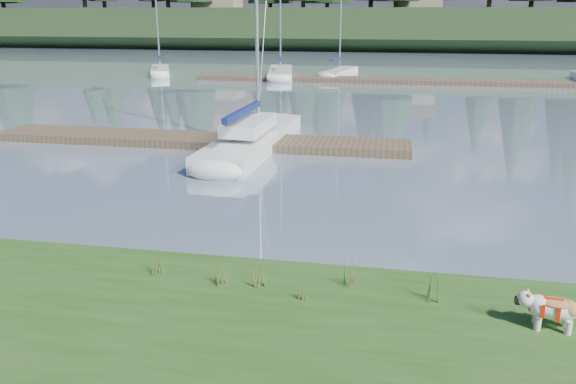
# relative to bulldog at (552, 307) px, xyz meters

# --- Properties ---
(ground) EXTENTS (200.00, 200.00, 0.00)m
(ground) POSITION_rel_bulldog_xyz_m (-5.71, 33.10, -0.69)
(ground) COLOR #7B8DA1
(ground) RESTS_ON ground
(ridge) EXTENTS (200.00, 20.00, 5.00)m
(ridge) POSITION_rel_bulldog_xyz_m (-5.71, 76.10, 1.81)
(ridge) COLOR black
(ridge) RESTS_ON ground
(bulldog) EXTENTS (0.92, 0.44, 0.55)m
(bulldog) POSITION_rel_bulldog_xyz_m (0.00, 0.00, 0.00)
(bulldog) COLOR silver
(bulldog) RESTS_ON bank
(sailboat_main) EXTENTS (2.25, 9.32, 13.26)m
(sailboat_main) POSITION_rel_bulldog_xyz_m (-7.44, 12.52, -0.27)
(sailboat_main) COLOR silver
(sailboat_main) RESTS_ON ground
(dock_near) EXTENTS (16.00, 2.00, 0.30)m
(dock_near) POSITION_rel_bulldog_xyz_m (-9.71, 12.10, -0.54)
(dock_near) COLOR #4C3D2C
(dock_near) RESTS_ON ground
(dock_far) EXTENTS (26.00, 2.20, 0.30)m
(dock_far) POSITION_rel_bulldog_xyz_m (-3.71, 33.10, -0.54)
(dock_far) COLOR #4C3D2C
(dock_far) RESTS_ON ground
(sailboat_bg_0) EXTENTS (3.79, 6.75, 9.93)m
(sailboat_bg_0) POSITION_rel_bulldog_xyz_m (-21.09, 35.64, -0.37)
(sailboat_bg_0) COLOR silver
(sailboat_bg_0) RESTS_ON ground
(sailboat_bg_1) EXTENTS (3.22, 8.97, 13.03)m
(sailboat_bg_1) POSITION_rel_bulldog_xyz_m (-11.29, 36.36, -0.37)
(sailboat_bg_1) COLOR silver
(sailboat_bg_1) RESTS_ON ground
(sailboat_bg_2) EXTENTS (2.68, 6.68, 10.01)m
(sailboat_bg_2) POSITION_rel_bulldog_xyz_m (-6.53, 36.87, -0.36)
(sailboat_bg_2) COLOR silver
(sailboat_bg_2) RESTS_ON ground
(weed_0) EXTENTS (0.17, 0.14, 0.53)m
(weed_0) POSITION_rel_bulldog_xyz_m (-5.26, 0.43, -0.12)
(weed_0) COLOR #475B23
(weed_0) RESTS_ON bank
(weed_1) EXTENTS (0.17, 0.14, 0.52)m
(weed_1) POSITION_rel_bulldog_xyz_m (-4.55, 0.52, -0.12)
(weed_1) COLOR #475B23
(weed_1) RESTS_ON bank
(weed_2) EXTENTS (0.17, 0.14, 0.59)m
(weed_2) POSITION_rel_bulldog_xyz_m (-3.06, 0.81, -0.09)
(weed_2) COLOR #475B23
(weed_2) RESTS_ON bank
(weed_3) EXTENTS (0.17, 0.14, 0.49)m
(weed_3) POSITION_rel_bulldog_xyz_m (-6.47, 0.63, -0.13)
(weed_3) COLOR #475B23
(weed_3) RESTS_ON bank
(weed_4) EXTENTS (0.17, 0.14, 0.39)m
(weed_4) POSITION_rel_bulldog_xyz_m (-3.72, 0.23, -0.18)
(weed_4) COLOR #475B23
(weed_4) RESTS_ON bank
(weed_5) EXTENTS (0.17, 0.14, 0.58)m
(weed_5) POSITION_rel_bulldog_xyz_m (-1.67, 0.53, -0.10)
(weed_5) COLOR #475B23
(weed_5) RESTS_ON bank
(mud_lip) EXTENTS (60.00, 0.50, 0.14)m
(mud_lip) POSITION_rel_bulldog_xyz_m (-5.71, 1.50, -0.62)
(mud_lip) COLOR #33281C
(mud_lip) RESTS_ON ground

